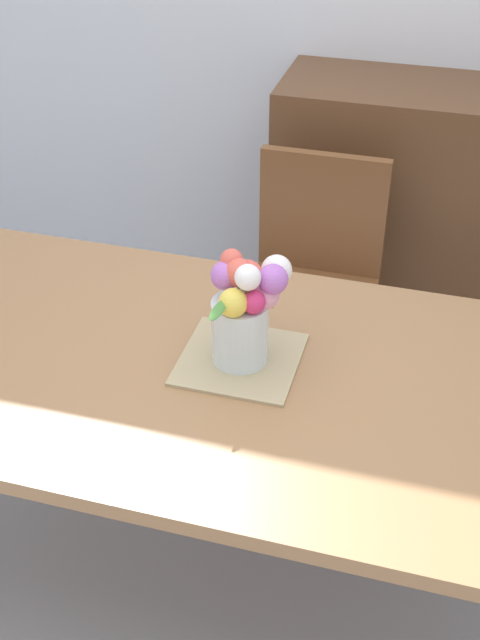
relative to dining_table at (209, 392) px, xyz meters
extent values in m
plane|color=#939399|center=(0.00, 0.00, -0.65)|extent=(12.00, 12.00, 0.00)
cube|color=#9E7047|center=(0.00, 0.00, 0.06)|extent=(1.75, 0.95, 0.04)
cylinder|color=#9E7047|center=(-0.80, 0.39, -0.30)|extent=(0.07, 0.07, 0.69)
cube|color=brown|center=(0.10, 0.73, -0.19)|extent=(0.42, 0.42, 0.04)
cylinder|color=brown|center=(0.28, 0.55, -0.43)|extent=(0.04, 0.04, 0.44)
cylinder|color=brown|center=(-0.08, 0.55, -0.43)|extent=(0.04, 0.04, 0.44)
cylinder|color=brown|center=(0.28, 0.91, -0.43)|extent=(0.04, 0.04, 0.44)
cylinder|color=brown|center=(-0.08, 0.91, -0.43)|extent=(0.04, 0.04, 0.44)
cube|color=brown|center=(0.10, 0.93, 0.04)|extent=(0.42, 0.04, 0.42)
cube|color=brown|center=(0.56, 1.33, -0.15)|extent=(1.40, 0.44, 1.00)
sphere|color=#B7933D|center=(0.26, 1.10, 0.13)|extent=(0.04, 0.04, 0.04)
sphere|color=#B7933D|center=(0.26, 1.10, -0.27)|extent=(0.04, 0.04, 0.04)
cube|color=tan|center=(0.07, 0.04, 0.09)|extent=(0.28, 0.28, 0.01)
cylinder|color=silver|center=(0.07, 0.04, 0.17)|extent=(0.14, 0.14, 0.16)
sphere|color=white|center=(0.12, 0.06, 0.28)|extent=(0.05, 0.05, 0.05)
cylinder|color=#478438|center=(0.12, 0.06, 0.26)|extent=(0.01, 0.01, 0.04)
sphere|color=#EA9EBC|center=(0.12, 0.06, 0.27)|extent=(0.07, 0.07, 0.07)
cylinder|color=#478438|center=(0.12, 0.06, 0.26)|extent=(0.01, 0.01, 0.03)
sphere|color=#E55B4C|center=(0.03, 0.09, 0.33)|extent=(0.05, 0.05, 0.05)
cylinder|color=#478438|center=(0.03, 0.09, 0.29)|extent=(0.01, 0.01, 0.09)
sphere|color=#EFD14C|center=(0.06, -0.01, 0.28)|extent=(0.07, 0.07, 0.07)
cylinder|color=#478438|center=(0.06, -0.01, 0.26)|extent=(0.01, 0.01, 0.04)
sphere|color=white|center=(0.09, 0.01, 0.34)|extent=(0.06, 0.06, 0.06)
cylinder|color=#478438|center=(0.09, 0.01, 0.29)|extent=(0.01, 0.01, 0.10)
sphere|color=#B266C6|center=(0.14, 0.06, 0.32)|extent=(0.07, 0.07, 0.07)
cylinder|color=#478438|center=(0.14, 0.06, 0.28)|extent=(0.01, 0.01, 0.08)
sphere|color=#E55B4C|center=(0.06, 0.06, 0.32)|extent=(0.07, 0.07, 0.07)
cylinder|color=#478438|center=(0.06, 0.06, 0.28)|extent=(0.01, 0.01, 0.08)
sphere|color=#B266C6|center=(0.03, 0.06, 0.30)|extent=(0.07, 0.07, 0.07)
cylinder|color=#478438|center=(0.03, 0.06, 0.27)|extent=(0.01, 0.01, 0.06)
sphere|color=#D12D66|center=(0.11, 0.01, 0.28)|extent=(0.06, 0.06, 0.06)
cylinder|color=#478438|center=(0.11, 0.01, 0.26)|extent=(0.01, 0.01, 0.04)
sphere|color=#E55B4C|center=(0.07, 0.10, 0.29)|extent=(0.07, 0.07, 0.07)
cylinder|color=#478438|center=(0.07, 0.10, 0.27)|extent=(0.01, 0.01, 0.05)
sphere|color=white|center=(0.13, 0.12, 0.30)|extent=(0.07, 0.07, 0.07)
cylinder|color=#478438|center=(0.13, 0.12, 0.27)|extent=(0.01, 0.01, 0.06)
ellipsoid|color=#478438|center=(0.12, 0.08, 0.28)|extent=(0.07, 0.06, 0.03)
ellipsoid|color=#478438|center=(0.04, -0.06, 0.29)|extent=(0.04, 0.07, 0.03)
camera|label=1|loc=(0.50, -1.47, 1.31)|focal=46.10mm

